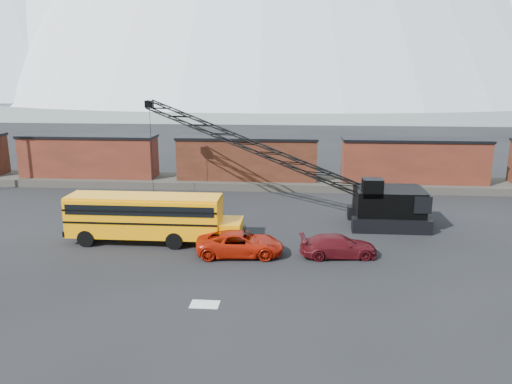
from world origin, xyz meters
TOP-DOWN VIEW (x-y plane):
  - ground at (0.00, 0.00)m, footprint 160.00×160.00m
  - gravel_berm at (0.00, 22.00)m, footprint 120.00×5.00m
  - boxcar_west_near at (-16.00, 22.00)m, footprint 13.70×3.10m
  - boxcar_mid at (0.00, 22.00)m, footprint 13.70×3.10m
  - boxcar_east_near at (16.00, 22.00)m, footprint 13.70×3.10m
  - snow_patch at (0.50, -4.00)m, footprint 1.40×0.90m
  - school_bus at (-4.69, 4.71)m, footprint 11.65×2.65m
  - red_pickup at (1.46, 2.83)m, footprint 5.53×2.91m
  - maroon_suv at (7.47, 3.09)m, footprint 4.88×2.46m
  - crawler_crane at (1.31, 13.06)m, footprint 22.70×9.32m

SIDE VIEW (x-z plane):
  - ground at x=0.00m, z-range 0.00..0.00m
  - snow_patch at x=0.50m, z-range 0.00..0.02m
  - gravel_berm at x=0.00m, z-range 0.00..0.70m
  - maroon_suv at x=7.47m, z-range 0.00..1.36m
  - red_pickup at x=1.46m, z-range 0.00..1.49m
  - school_bus at x=-4.69m, z-range 0.20..3.39m
  - boxcar_west_near at x=-16.00m, z-range 0.68..4.85m
  - boxcar_mid at x=0.00m, z-range 0.68..4.85m
  - boxcar_east_near at x=16.00m, z-range 0.68..4.85m
  - crawler_crane at x=1.31m, z-range 0.85..9.66m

